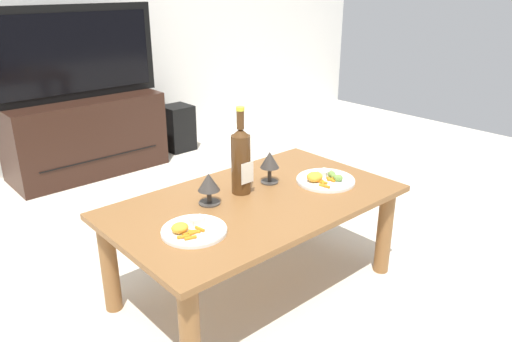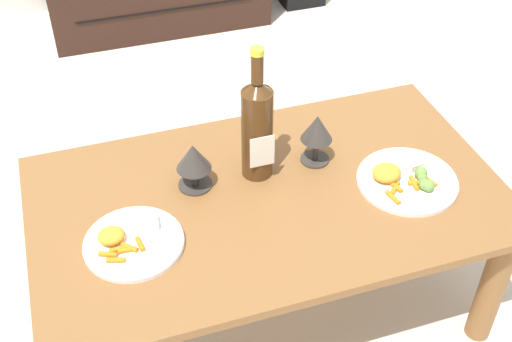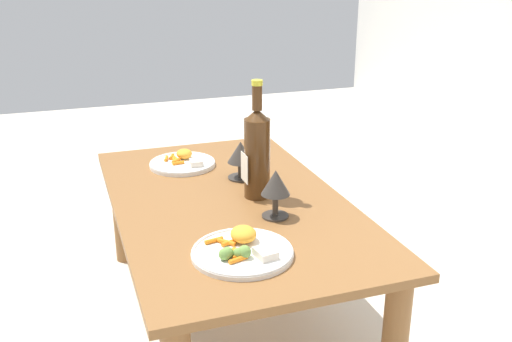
{
  "view_description": "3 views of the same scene",
  "coord_description": "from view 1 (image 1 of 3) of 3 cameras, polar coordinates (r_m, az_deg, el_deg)",
  "views": [
    {
      "loc": [
        -1.24,
        -1.39,
        1.29
      ],
      "look_at": [
        0.04,
        0.04,
        0.54
      ],
      "focal_mm": 34.37,
      "sensor_mm": 36.0,
      "label": 1
    },
    {
      "loc": [
        -0.43,
        -1.19,
        1.59
      ],
      "look_at": [
        -0.02,
        0.03,
        0.5
      ],
      "focal_mm": 46.48,
      "sensor_mm": 36.0,
      "label": 2
    },
    {
      "loc": [
        1.64,
        -0.48,
        1.17
      ],
      "look_at": [
        0.05,
        0.07,
        0.55
      ],
      "focal_mm": 41.19,
      "sensor_mm": 36.0,
      "label": 3
    }
  ],
  "objects": [
    {
      "name": "ground_plane",
      "position": [
        2.27,
        -0.05,
        -13.44
      ],
      "size": [
        6.4,
        6.4,
        0.0
      ],
      "primitive_type": "plane",
      "color": "beige"
    },
    {
      "name": "dining_table",
      "position": [
        2.08,
        -0.05,
        -5.1
      ],
      "size": [
        1.22,
        0.71,
        0.44
      ],
      "color": "brown",
      "rests_on": "ground_plane"
    },
    {
      "name": "tv_stand",
      "position": [
        3.67,
        -19.21,
        3.9
      ],
      "size": [
        1.05,
        0.46,
        0.54
      ],
      "color": "black",
      "rests_on": "ground_plane"
    },
    {
      "name": "tv_screen",
      "position": [
        3.56,
        -20.34,
        12.78
      ],
      "size": [
        1.14,
        0.05,
        0.62
      ],
      "color": "black",
      "rests_on": "tv_stand"
    },
    {
      "name": "floor_speaker",
      "position": [
        4.02,
        -9.08,
        4.98
      ],
      "size": [
        0.22,
        0.22,
        0.36
      ],
      "primitive_type": "cube",
      "rotation": [
        0.0,
        0.0,
        0.01
      ],
      "color": "black",
      "rests_on": "ground_plane"
    },
    {
      "name": "wine_bottle",
      "position": [
        2.06,
        -1.81,
        1.42
      ],
      "size": [
        0.08,
        0.08,
        0.38
      ],
      "color": "#4C2D14",
      "rests_on": "dining_table"
    },
    {
      "name": "goblet_left",
      "position": [
        1.99,
        -5.52,
        -1.48
      ],
      "size": [
        0.09,
        0.09,
        0.13
      ],
      "color": "#38332D",
      "rests_on": "dining_table"
    },
    {
      "name": "goblet_right",
      "position": [
        2.18,
        1.6,
        1.11
      ],
      "size": [
        0.09,
        0.09,
        0.15
      ],
      "color": "#38332D",
      "rests_on": "dining_table"
    },
    {
      "name": "dinner_plate_left",
      "position": [
        1.8,
        -7.37,
        -6.81
      ],
      "size": [
        0.24,
        0.24,
        0.05
      ],
      "color": "white",
      "rests_on": "dining_table"
    },
    {
      "name": "dinner_plate_right",
      "position": [
        2.24,
        8.02,
        -0.94
      ],
      "size": [
        0.27,
        0.27,
        0.05
      ],
      "color": "white",
      "rests_on": "dining_table"
    }
  ]
}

